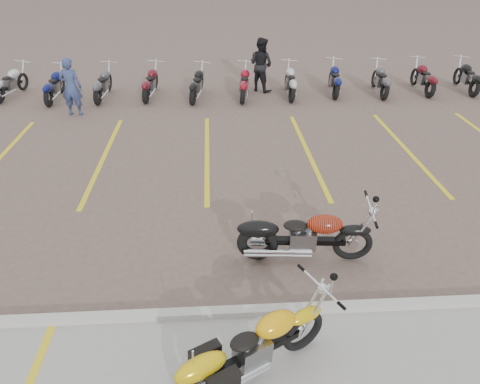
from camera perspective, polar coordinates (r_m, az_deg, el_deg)
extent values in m
plane|color=brown|center=(8.97, -4.04, -5.99)|extent=(100.00, 100.00, 0.00)
cube|color=#ADAAA3|center=(7.37, -4.05, -14.53)|extent=(60.00, 0.18, 0.12)
torus|color=black|center=(6.77, 7.52, -16.48)|extent=(0.64, 0.42, 0.66)
torus|color=black|center=(6.17, -4.89, -22.22)|extent=(0.70, 0.49, 0.71)
cube|color=black|center=(6.38, 1.72, -18.95)|extent=(1.22, 0.75, 0.10)
cube|color=slate|center=(6.32, 1.32, -18.77)|extent=(0.52, 0.48, 0.35)
ellipsoid|color=#E39F0B|center=(6.24, 4.03, -15.60)|extent=(0.68, 0.57, 0.31)
ellipsoid|color=black|center=(6.07, 0.26, -17.58)|extent=(0.48, 0.43, 0.12)
torus|color=black|center=(8.51, 13.49, -6.18)|extent=(0.70, 0.18, 0.70)
torus|color=black|center=(8.31, 2.16, -6.19)|extent=(0.75, 0.24, 0.74)
cube|color=black|center=(8.33, 7.92, -5.85)|extent=(1.40, 0.25, 0.11)
cube|color=slate|center=(8.29, 7.58, -5.49)|extent=(0.48, 0.36, 0.36)
ellipsoid|color=black|center=(8.16, 10.20, -3.62)|extent=(0.65, 0.39, 0.32)
ellipsoid|color=black|center=(8.12, 6.73, -3.86)|extent=(0.44, 0.31, 0.13)
imported|color=navy|center=(15.96, -19.92, 11.96)|extent=(0.70, 0.49, 1.83)
imported|color=black|center=(17.62, 2.57, 15.25)|extent=(1.18, 1.16, 1.92)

